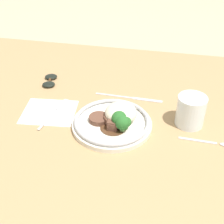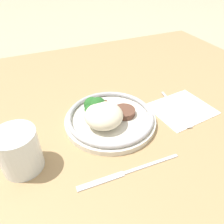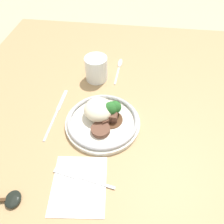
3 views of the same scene
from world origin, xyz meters
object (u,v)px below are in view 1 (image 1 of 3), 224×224
at_px(spoon, 222,144).
at_px(sunglasses, 50,81).
at_px(juice_glass, 190,112).
at_px(plate, 114,121).
at_px(knife, 131,98).
at_px(fork, 56,111).

distance_m(spoon, sunglasses, 0.61).
bearing_deg(sunglasses, juice_glass, -28.53).
bearing_deg(plate, spoon, -3.19).
height_order(plate, spoon, plate).
bearing_deg(plate, knife, 81.08).
height_order(spoon, sunglasses, sunglasses).
bearing_deg(juice_glass, sunglasses, 163.34).
distance_m(plate, fork, 0.19).
xyz_separation_m(plate, juice_glass, (0.21, 0.06, 0.02)).
bearing_deg(fork, plate, -90.99).
xyz_separation_m(fork, sunglasses, (-0.08, 0.17, 0.00)).
bearing_deg(fork, sunglasses, 37.24).
height_order(knife, sunglasses, sunglasses).
distance_m(juice_glass, spoon, 0.12).
relative_size(juice_glass, fork, 0.54).
xyz_separation_m(knife, sunglasses, (-0.30, 0.04, 0.01)).
distance_m(plate, sunglasses, 0.34).
bearing_deg(sunglasses, plate, -48.70).
height_order(fork, spoon, same).
bearing_deg(spoon, knife, 149.44).
bearing_deg(sunglasses, spoon, -33.01).
relative_size(juice_glass, sunglasses, 0.91).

